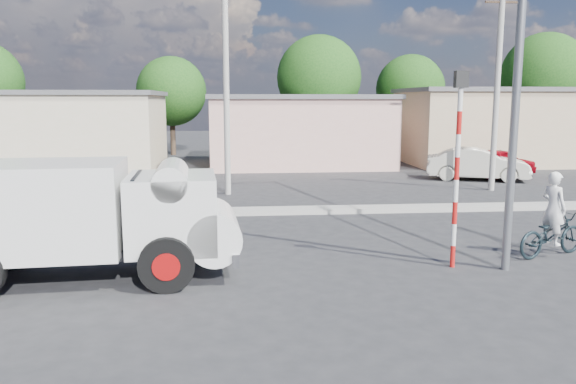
{
  "coord_description": "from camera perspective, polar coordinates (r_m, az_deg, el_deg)",
  "views": [
    {
      "loc": [
        -1.63,
        -10.38,
        3.73
      ],
      "look_at": [
        -0.27,
        4.42,
        1.3
      ],
      "focal_mm": 35.0,
      "sensor_mm": 36.0,
      "label": 1
    }
  ],
  "objects": [
    {
      "name": "car_cream",
      "position": [
        27.94,
        18.69,
        2.71
      ],
      "size": [
        4.91,
        3.05,
        1.53
      ],
      "primitive_type": "imported",
      "rotation": [
        0.0,
        0.0,
        1.24
      ],
      "color": "beige",
      "rests_on": "ground"
    },
    {
      "name": "building_row",
      "position": [
        32.54,
        -0.43,
        6.48
      ],
      "size": [
        37.8,
        7.3,
        4.44
      ],
      "color": "beige",
      "rests_on": "ground"
    },
    {
      "name": "bicycle",
      "position": [
        14.97,
        25.19,
        -3.91
      ],
      "size": [
        2.19,
        1.4,
        1.09
      ],
      "primitive_type": "imported",
      "rotation": [
        0.0,
        0.0,
        1.93
      ],
      "color": "black",
      "rests_on": "ground"
    },
    {
      "name": "traffic_pole",
      "position": [
        12.88,
        16.85,
        3.83
      ],
      "size": [
        0.28,
        0.18,
        4.36
      ],
      "color": "red",
      "rests_on": "ground"
    },
    {
      "name": "utility_poles",
      "position": [
        22.91,
        7.16,
        10.07
      ],
      "size": [
        35.4,
        0.24,
        8.0
      ],
      "color": "#99968E",
      "rests_on": "ground"
    },
    {
      "name": "median",
      "position": [
        18.81,
        -0.17,
        -1.9
      ],
      "size": [
        40.0,
        0.8,
        0.16
      ],
      "primitive_type": "cube",
      "color": "#99968E",
      "rests_on": "ground"
    },
    {
      "name": "truck",
      "position": [
        12.34,
        -19.36,
        -2.23
      ],
      "size": [
        6.17,
        2.75,
        2.49
      ],
      "rotation": [
        0.0,
        0.0,
        0.07
      ],
      "color": "black",
      "rests_on": "ground"
    },
    {
      "name": "tree_row",
      "position": [
        39.98,
        8.03,
        10.96
      ],
      "size": [
        51.24,
        7.43,
        8.42
      ],
      "color": "#38281E",
      "rests_on": "ground"
    },
    {
      "name": "ground_plane",
      "position": [
        11.15,
        3.53,
        -10.28
      ],
      "size": [
        120.0,
        120.0,
        0.0
      ],
      "primitive_type": "plane",
      "color": "#28282A",
      "rests_on": "ground"
    },
    {
      "name": "cyclist",
      "position": [
        14.9,
        25.28,
        -2.63
      ],
      "size": [
        0.62,
        0.75,
        1.77
      ],
      "primitive_type": "imported",
      "rotation": [
        0.0,
        0.0,
        1.93
      ],
      "color": "white",
      "rests_on": "ground"
    },
    {
      "name": "streetlight",
      "position": [
        13.0,
        21.82,
        14.08
      ],
      "size": [
        2.34,
        0.22,
        9.0
      ],
      "color": "slate",
      "rests_on": "ground"
    },
    {
      "name": "car_red",
      "position": [
        29.48,
        20.46,
        2.84
      ],
      "size": [
        4.54,
        3.13,
        1.43
      ],
      "primitive_type": "imported",
      "rotation": [
        0.0,
        0.0,
        1.95
      ],
      "color": "maroon",
      "rests_on": "ground"
    }
  ]
}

